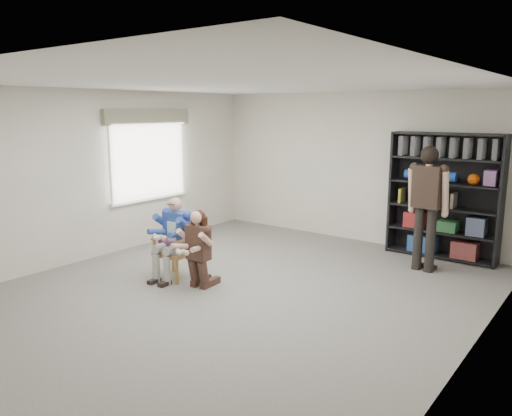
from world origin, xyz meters
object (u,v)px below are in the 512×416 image
Objects in this scene: seated_man at (174,238)px; kneeling_woman at (197,250)px; armchair at (174,247)px; bookshelf at (444,196)px; standing_man at (426,210)px.

seated_man reaches higher than kneeling_woman.
armchair is 0.14m from seated_man.
kneeling_woman is (0.58, -0.12, 0.09)m from armchair.
standing_man is (0.00, -0.88, -0.09)m from bookshelf.
armchair is at bearing -132.41° from standing_man.
bookshelf is (2.24, 3.58, 0.49)m from kneeling_woman.
standing_man reaches higher than kneeling_woman.
standing_man is (2.83, 2.57, 0.35)m from seated_man.
kneeling_woman is 0.53× the size of bookshelf.
standing_man is at bearing -89.74° from bookshelf.
standing_man is at bearing 38.09° from seated_man.
armchair is 0.60m from kneeling_woman.
armchair is 0.49× the size of standing_man.
kneeling_woman is 0.58× the size of standing_man.
standing_man reaches higher than armchair.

